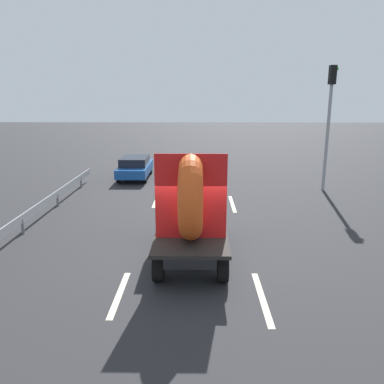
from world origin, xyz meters
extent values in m
plane|color=#28282B|center=(0.00, 0.00, 0.00)|extent=(120.00, 120.00, 0.00)
cylinder|color=black|center=(-0.88, 1.77, 0.42)|extent=(0.28, 0.84, 0.84)
cylinder|color=black|center=(0.82, 1.77, 0.42)|extent=(0.28, 0.84, 0.84)
cylinder|color=black|center=(-0.88, -1.08, 0.42)|extent=(0.28, 0.84, 0.84)
cylinder|color=black|center=(0.82, -1.08, 0.42)|extent=(0.28, 0.84, 0.84)
cube|color=black|center=(-0.03, 0.38, 0.84)|extent=(1.30, 4.59, 0.25)
cube|color=silver|center=(-0.03, 1.77, 1.64)|extent=(2.00, 1.82, 1.35)
cube|color=black|center=(-0.03, 1.72, 1.93)|extent=(2.02, 1.73, 0.44)
cube|color=black|center=(-0.03, -0.53, 1.01)|extent=(2.00, 2.78, 0.10)
cube|color=black|center=(-0.03, 0.81, 1.61)|extent=(1.80, 0.08, 1.10)
torus|color=#D84C19|center=(-0.03, -0.68, 2.21)|extent=(0.62, 2.30, 2.30)
cube|color=red|center=(-0.03, -0.68, 2.21)|extent=(1.90, 0.03, 2.30)
cylinder|color=black|center=(-4.29, 13.19, 0.30)|extent=(0.21, 0.60, 0.60)
cylinder|color=black|center=(-2.83, 13.19, 0.30)|extent=(0.21, 0.60, 0.60)
cylinder|color=black|center=(-4.29, 10.66, 0.30)|extent=(0.21, 0.60, 0.60)
cylinder|color=black|center=(-2.83, 10.66, 0.30)|extent=(0.21, 0.60, 0.60)
cube|color=#194C99|center=(-3.56, 11.92, 0.56)|extent=(1.69, 3.94, 0.52)
cube|color=black|center=(-3.56, 11.83, 1.05)|extent=(1.52, 2.21, 0.47)
cylinder|color=gray|center=(6.68, 9.09, 2.66)|extent=(0.16, 0.16, 5.31)
cube|color=black|center=(6.68, 9.09, 5.76)|extent=(0.30, 0.36, 0.90)
sphere|color=#19D833|center=(6.85, 9.09, 6.04)|extent=(0.20, 0.20, 0.20)
cube|color=gray|center=(-6.08, 4.15, 0.55)|extent=(0.06, 14.09, 0.32)
cylinder|color=slate|center=(-6.08, 2.39, 0.28)|extent=(0.10, 0.10, 0.55)
cylinder|color=slate|center=(-6.08, 5.91, 0.28)|extent=(0.10, 0.10, 0.55)
cylinder|color=slate|center=(-6.08, 9.43, 0.28)|extent=(0.10, 0.10, 0.55)
cube|color=beige|center=(-1.80, -1.83, 0.00)|extent=(0.16, 2.32, 0.01)
cube|color=beige|center=(-1.80, 6.84, 0.00)|extent=(0.16, 2.28, 0.01)
cube|color=beige|center=(1.73, -1.96, 0.00)|extent=(0.16, 2.61, 0.01)
cube|color=beige|center=(1.73, 6.40, 0.00)|extent=(0.16, 2.71, 0.01)
camera|label=1|loc=(0.14, -10.46, 4.82)|focal=35.96mm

